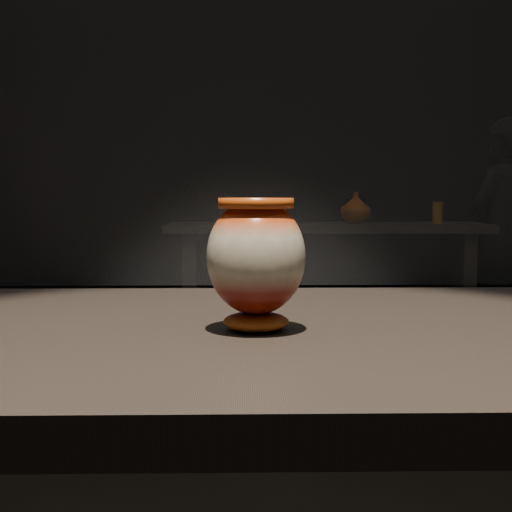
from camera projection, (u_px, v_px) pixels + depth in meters
The scene contains 6 objects.
main_vase at pixel (256, 258), 0.95m from camera, with size 0.17×0.17×0.18m.
back_shelf at pixel (325, 265), 4.53m from camera, with size 2.00×0.60×0.90m.
back_vase_left at pixel (256, 211), 4.47m from camera, with size 0.15×0.15×0.16m, color #9E6C17.
back_vase_mid at pixel (356, 208), 4.53m from camera, with size 0.19×0.19×0.20m, color maroon.
back_vase_right at pixel (438, 213), 4.46m from camera, with size 0.06×0.06×0.14m, color #9E6C17.
visitor at pixel (501, 236), 4.88m from camera, with size 0.58×0.38×1.60m, color black.
Camera 1 is at (-0.02, -0.98, 1.08)m, focal length 50.00 mm.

